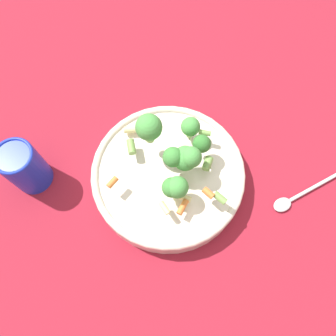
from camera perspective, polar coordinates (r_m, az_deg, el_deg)
The scene contains 5 objects.
ground_plane at distance 0.65m, azimuth 0.00°, elevation -2.09°, with size 3.00×3.00×0.00m, color maroon.
bowl at distance 0.62m, azimuth 0.00°, elevation -1.25°, with size 0.29×0.29×0.05m.
pasta_salad at distance 0.56m, azimuth 1.41°, elevation 2.40°, with size 0.21×0.21×0.10m.
cup at distance 0.65m, azimuth -23.75°, elevation 0.17°, with size 0.07×0.07×0.11m.
spoon at distance 0.68m, azimuth 21.72°, elevation -4.54°, with size 0.18×0.04×0.01m.
Camera 1 is at (-0.07, -0.21, 0.61)m, focal length 35.00 mm.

